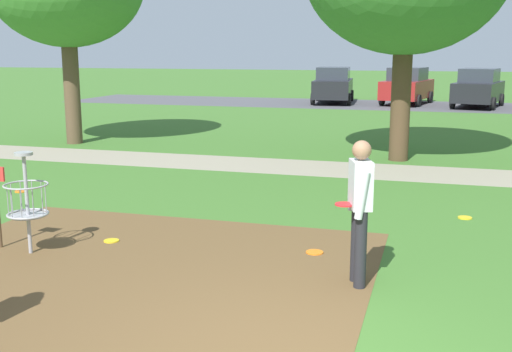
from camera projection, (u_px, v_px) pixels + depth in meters
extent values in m
cube|color=brown|center=(129.00, 272.00, 7.76)|extent=(5.93, 5.16, 0.01)
cylinder|color=#9E9EA3|center=(27.00, 205.00, 8.37)|extent=(0.05, 0.05, 1.35)
cylinder|color=#9E9EA3|center=(23.00, 154.00, 8.23)|extent=(0.24, 0.24, 0.04)
torus|color=#9E9EA3|center=(26.00, 185.00, 8.31)|extent=(0.58, 0.58, 0.02)
torus|color=#9E9EA3|center=(28.00, 214.00, 8.39)|extent=(0.55, 0.55, 0.03)
cylinder|color=#9E9EA3|center=(28.00, 215.00, 8.40)|extent=(0.48, 0.48, 0.02)
cylinder|color=gray|center=(42.00, 201.00, 8.29)|extent=(0.01, 0.01, 0.40)
cylinder|color=gray|center=(46.00, 198.00, 8.43)|extent=(0.01, 0.01, 0.40)
cylinder|color=gray|center=(42.00, 196.00, 8.54)|extent=(0.01, 0.01, 0.40)
cylinder|color=gray|center=(33.00, 195.00, 8.59)|extent=(0.01, 0.01, 0.40)
cylinder|color=gray|center=(21.00, 196.00, 8.54)|extent=(0.01, 0.01, 0.40)
cylinder|color=gray|center=(12.00, 198.00, 8.42)|extent=(0.01, 0.01, 0.40)
cylinder|color=gray|center=(8.00, 201.00, 8.27)|extent=(0.01, 0.01, 0.40)
cylinder|color=gray|center=(11.00, 203.00, 8.16)|extent=(0.01, 0.01, 0.40)
cylinder|color=gray|center=(21.00, 204.00, 8.12)|extent=(0.01, 0.01, 0.40)
cylinder|color=gray|center=(33.00, 203.00, 8.17)|extent=(0.01, 0.01, 0.40)
cylinder|color=#232328|center=(360.00, 250.00, 7.18)|extent=(0.14, 0.14, 0.92)
cylinder|color=#232328|center=(357.00, 244.00, 7.40)|extent=(0.14, 0.14, 0.92)
cube|color=silver|center=(361.00, 185.00, 7.14)|extent=(0.32, 0.41, 0.56)
sphere|color=#9E7051|center=(362.00, 150.00, 7.06)|extent=(0.22, 0.22, 0.22)
cylinder|color=silver|center=(362.00, 196.00, 6.97)|extent=(0.18, 0.14, 0.55)
cylinder|color=silver|center=(355.00, 188.00, 7.34)|extent=(0.18, 0.14, 0.55)
cylinder|color=red|center=(344.00, 204.00, 7.18)|extent=(0.22, 0.22, 0.02)
cylinder|color=orange|center=(315.00, 252.00, 8.50)|extent=(0.24, 0.24, 0.02)
cylinder|color=orange|center=(21.00, 191.00, 12.17)|extent=(0.23, 0.23, 0.02)
cylinder|color=gold|center=(465.00, 218.00, 10.26)|extent=(0.23, 0.23, 0.02)
cylinder|color=gold|center=(111.00, 241.00, 9.01)|extent=(0.22, 0.22, 0.02)
cylinder|color=#4C3823|center=(401.00, 103.00, 15.39)|extent=(0.48, 0.48, 2.83)
cylinder|color=brown|center=(72.00, 92.00, 18.20)|extent=(0.46, 0.46, 2.99)
cube|color=#4C4C51|center=(414.00, 106.00, 30.90)|extent=(36.00, 6.00, 0.01)
cube|color=black|center=(333.00, 88.00, 32.30)|extent=(2.15, 4.34, 0.90)
cube|color=#2D333D|center=(333.00, 73.00, 32.14)|extent=(1.76, 2.31, 0.64)
cylinder|color=black|center=(318.00, 95.00, 33.81)|extent=(0.23, 0.61, 0.60)
cylinder|color=black|center=(352.00, 96.00, 33.46)|extent=(0.23, 0.61, 0.60)
cylinder|color=black|center=(313.00, 99.00, 31.31)|extent=(0.23, 0.61, 0.60)
cylinder|color=black|center=(349.00, 99.00, 30.96)|extent=(0.23, 0.61, 0.60)
cube|color=maroon|center=(407.00, 89.00, 31.61)|extent=(2.58, 4.47, 0.90)
cube|color=#2D333D|center=(408.00, 74.00, 31.46)|extent=(1.98, 2.45, 0.64)
cylinder|color=black|center=(396.00, 96.00, 33.24)|extent=(0.29, 0.62, 0.60)
cylinder|color=black|center=(430.00, 97.00, 32.43)|extent=(0.29, 0.62, 0.60)
cylinder|color=black|center=(382.00, 99.00, 30.98)|extent=(0.29, 0.62, 0.60)
cylinder|color=black|center=(418.00, 101.00, 30.16)|extent=(0.29, 0.62, 0.60)
cube|color=black|center=(478.00, 92.00, 29.91)|extent=(2.68, 4.49, 0.90)
cube|color=#2D333D|center=(479.00, 75.00, 29.76)|extent=(2.02, 2.48, 0.64)
cylinder|color=black|center=(464.00, 98.00, 31.54)|extent=(0.31, 0.62, 0.60)
cylinder|color=black|center=(501.00, 100.00, 30.69)|extent=(0.31, 0.62, 0.60)
cylinder|color=black|center=(453.00, 102.00, 29.31)|extent=(0.31, 0.62, 0.60)
cylinder|color=black|center=(493.00, 104.00, 28.45)|extent=(0.31, 0.62, 0.60)
cube|color=gray|center=(382.00, 171.00, 14.20)|extent=(40.00, 1.95, 0.00)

